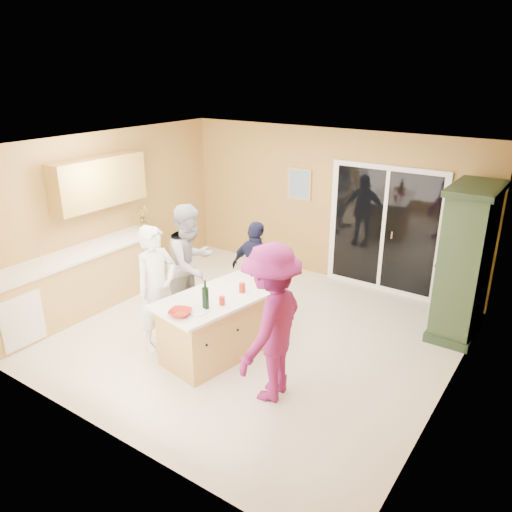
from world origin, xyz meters
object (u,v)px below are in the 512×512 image
Objects in this scene: green_hutch at (465,264)px; woman_navy at (256,271)px; woman_grey at (191,264)px; kitchen_island at (218,327)px; woman_magenta at (271,323)px; woman_white at (157,288)px.

green_hutch reaches higher than woman_navy.
kitchen_island is at bearing -119.96° from woman_grey.
kitchen_island is 0.97× the size of woman_grey.
woman_magenta is at bearing 132.17° from woman_navy.
woman_white is 0.96× the size of woman_grey.
woman_navy is (-2.59, -1.24, -0.29)m from green_hutch.
woman_white is (-3.19, -2.64, -0.19)m from green_hutch.
green_hutch reaches higher than kitchen_island.
woman_navy is at bearing -147.47° from woman_magenta.
green_hutch is at bearing -43.69° from woman_white.
woman_magenta reaches higher than woman_white.
green_hutch is 3.05m from woman_magenta.
woman_navy is at bearing -154.42° from green_hutch.
woman_grey is 2.13m from woman_magenta.
woman_white reaches higher than woman_navy.
woman_navy is at bearing -16.64° from woman_white.
woman_white is 1.53m from woman_navy.
kitchen_island is 1.15× the size of woman_navy.
woman_navy is 1.90m from woman_magenta.
green_hutch is 1.16× the size of woman_magenta.
woman_white is 0.92× the size of woman_magenta.
woman_white is (-0.78, -0.27, 0.45)m from kitchen_island.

